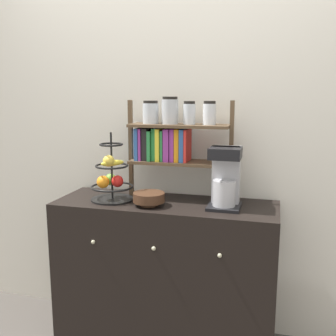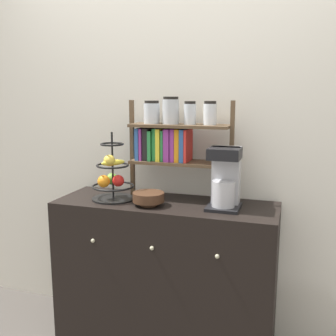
# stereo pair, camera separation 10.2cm
# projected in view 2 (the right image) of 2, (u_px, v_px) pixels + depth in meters

# --- Properties ---
(wall_back) EXTENTS (7.00, 0.05, 2.60)m
(wall_back) POSITION_uv_depth(u_px,v_px,m) (178.00, 133.00, 2.53)
(wall_back) COLOR silver
(wall_back) RESTS_ON ground_plane
(sideboard) EXTENTS (1.33, 0.48, 0.91)m
(sideboard) POSITION_uv_depth(u_px,v_px,m) (165.00, 273.00, 2.43)
(sideboard) COLOR black
(sideboard) RESTS_ON ground_plane
(coffee_maker) EXTENTS (0.18, 0.21, 0.35)m
(coffee_maker) POSITION_uv_depth(u_px,v_px,m) (225.00, 178.00, 2.21)
(coffee_maker) COLOR black
(coffee_maker) RESTS_ON sideboard
(fruit_stand) EXTENTS (0.26, 0.26, 0.42)m
(fruit_stand) POSITION_uv_depth(u_px,v_px,m) (112.00, 178.00, 2.39)
(fruit_stand) COLOR black
(fruit_stand) RESTS_ON sideboard
(wooden_bowl) EXTENTS (0.18, 0.18, 0.08)m
(wooden_bowl) POSITION_uv_depth(u_px,v_px,m) (149.00, 198.00, 2.28)
(wooden_bowl) COLOR #422819
(wooden_bowl) RESTS_ON sideboard
(shelf_hutch) EXTENTS (0.65, 0.20, 0.62)m
(shelf_hutch) POSITION_uv_depth(u_px,v_px,m) (171.00, 137.00, 2.38)
(shelf_hutch) COLOR brown
(shelf_hutch) RESTS_ON sideboard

